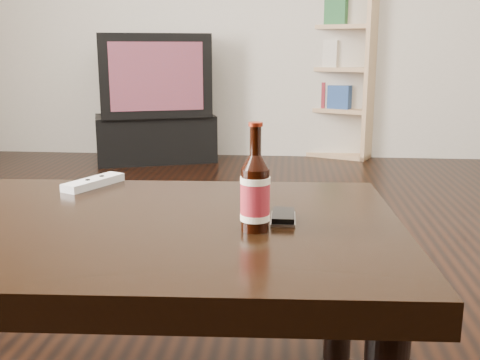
# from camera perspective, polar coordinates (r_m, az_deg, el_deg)

# --- Properties ---
(tv_stand) EXTENTS (0.95, 0.69, 0.34)m
(tv_stand) POSITION_cam_1_polar(r_m,az_deg,el_deg) (4.25, -8.57, 4.25)
(tv_stand) COLOR black
(tv_stand) RESTS_ON floor
(tv) EXTENTS (0.89, 0.71, 0.58)m
(tv) POSITION_cam_1_polar(r_m,az_deg,el_deg) (4.21, -8.79, 10.50)
(tv) COLOR black
(tv) RESTS_ON tv_stand
(bookshelf) EXTENTS (0.79, 0.59, 1.34)m
(bookshelf) POSITION_cam_1_polar(r_m,az_deg,el_deg) (4.50, 9.02, 11.46)
(bookshelf) COLOR tan
(bookshelf) RESTS_ON floor
(coffee_table) EXTENTS (1.29, 0.79, 0.47)m
(coffee_table) POSITION_cam_1_polar(r_m,az_deg,el_deg) (1.24, -13.68, -6.74)
(coffee_table) COLOR black
(coffee_table) RESTS_ON floor
(beer_bottle) EXTENTS (0.06, 0.06, 0.22)m
(beer_bottle) POSITION_cam_1_polar(r_m,az_deg,el_deg) (1.10, 1.55, -1.34)
(beer_bottle) COLOR black
(beer_bottle) RESTS_ON coffee_table
(phone) EXTENTS (0.05, 0.10, 0.02)m
(phone) POSITION_cam_1_polar(r_m,az_deg,el_deg) (1.19, 4.41, -3.75)
(phone) COLOR #A5A4A7
(phone) RESTS_ON coffee_table
(remote) EXTENTS (0.12, 0.19, 0.02)m
(remote) POSITION_cam_1_polar(r_m,az_deg,el_deg) (1.52, -14.66, -0.23)
(remote) COLOR silver
(remote) RESTS_ON coffee_table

